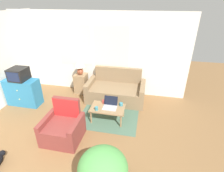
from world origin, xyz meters
name	(u,v)px	position (x,y,z in m)	size (l,w,h in m)	color
wall_back	(95,54)	(0.00, 4.03, 1.31)	(5.82, 0.06, 2.60)	white
rug	(112,109)	(0.76, 2.95, 0.00)	(1.58, 2.08, 0.01)	#476651
couch	(116,91)	(0.78, 3.54, 0.28)	(1.78, 0.95, 0.94)	#846B4C
armchair	(64,128)	(-0.07, 1.58, 0.27)	(0.83, 0.76, 0.91)	brown
tv_dresser	(23,92)	(-1.88, 2.68, 0.41)	(0.97, 0.45, 0.81)	teal
television	(19,74)	(-1.88, 2.67, 0.99)	(0.45, 0.46, 0.35)	black
side_table	(81,83)	(-0.46, 3.73, 0.33)	(0.39, 0.39, 0.66)	#937551
table_lamp	(80,65)	(-0.46, 3.73, 0.98)	(0.35, 0.35, 0.51)	brown
coffee_table	(108,109)	(0.76, 2.43, 0.34)	(0.88, 0.54, 0.39)	#8E704C
laptop	(110,105)	(0.83, 2.47, 0.44)	(0.35, 0.31, 0.26)	#B7B7BC
cup_navy	(96,108)	(0.52, 2.26, 0.43)	(0.08, 0.08, 0.09)	teal
cup_yellow	(103,102)	(0.61, 2.61, 0.43)	(0.07, 0.07, 0.10)	#B23D38
cup_white	(121,104)	(1.09, 2.59, 0.42)	(0.10, 0.10, 0.07)	teal
potted_plant	(103,169)	(1.14, 0.53, 0.54)	(0.79, 0.79, 0.87)	#BCB2A3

